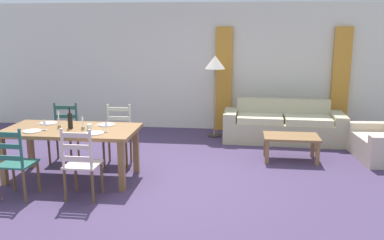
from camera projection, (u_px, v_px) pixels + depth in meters
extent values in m
cube|color=#443455|center=(162.00, 181.00, 5.89)|extent=(9.60, 9.60, 0.02)
cube|color=beige|center=(190.00, 67.00, 8.79)|extent=(9.60, 0.16, 2.70)
cube|color=orange|center=(224.00, 80.00, 8.62)|extent=(0.35, 0.08, 2.20)
cube|color=orange|center=(340.00, 81.00, 8.34)|extent=(0.35, 0.08, 2.20)
cube|color=olive|center=(71.00, 130.00, 5.83)|extent=(1.90, 0.96, 0.05)
cube|color=olive|center=(3.00, 161.00, 5.64)|extent=(0.08, 0.08, 0.70)
cube|color=olive|center=(122.00, 166.00, 5.44)|extent=(0.08, 0.08, 0.70)
cube|color=olive|center=(31.00, 146.00, 6.38)|extent=(0.08, 0.08, 0.70)
cube|color=olive|center=(136.00, 150.00, 6.18)|extent=(0.08, 0.08, 0.70)
cube|color=#245D51|center=(17.00, 164.00, 5.23)|extent=(0.43, 0.41, 0.03)
cylinder|color=brown|center=(14.00, 175.00, 5.47)|extent=(0.04, 0.04, 0.43)
cylinder|color=brown|center=(38.00, 177.00, 5.42)|extent=(0.04, 0.04, 0.43)
cylinder|color=brown|center=(24.00, 186.00, 5.09)|extent=(0.04, 0.04, 0.43)
cylinder|color=#245D51|center=(21.00, 148.00, 4.98)|extent=(0.04, 0.04, 0.50)
cube|color=#245D51|center=(8.00, 158.00, 5.04)|extent=(0.38, 0.04, 0.06)
cube|color=#245D51|center=(7.00, 146.00, 5.01)|extent=(0.38, 0.04, 0.06)
cube|color=#245D51|center=(6.00, 135.00, 4.97)|extent=(0.38, 0.04, 0.06)
cube|color=beige|center=(83.00, 165.00, 5.20)|extent=(0.42, 0.40, 0.03)
cylinder|color=brown|center=(76.00, 176.00, 5.43)|extent=(0.04, 0.04, 0.43)
cylinder|color=brown|center=(102.00, 177.00, 5.39)|extent=(0.04, 0.04, 0.43)
cylinder|color=brown|center=(65.00, 186.00, 5.10)|extent=(0.04, 0.04, 0.43)
cylinder|color=brown|center=(93.00, 187.00, 5.06)|extent=(0.04, 0.04, 0.43)
cylinder|color=beige|center=(62.00, 148.00, 5.00)|extent=(0.04, 0.04, 0.50)
cylinder|color=beige|center=(91.00, 149.00, 4.95)|extent=(0.04, 0.04, 0.50)
cube|color=beige|center=(77.00, 159.00, 5.00)|extent=(0.38, 0.03, 0.06)
cube|color=beige|center=(76.00, 147.00, 4.97)|extent=(0.38, 0.03, 0.06)
cube|color=beige|center=(76.00, 135.00, 4.94)|extent=(0.38, 0.03, 0.06)
cube|color=#25514B|center=(63.00, 135.00, 6.63)|extent=(0.44, 0.42, 0.03)
cylinder|color=brown|center=(71.00, 152.00, 6.50)|extent=(0.04, 0.04, 0.43)
cylinder|color=brown|center=(49.00, 152.00, 6.52)|extent=(0.04, 0.04, 0.43)
cylinder|color=brown|center=(78.00, 146.00, 6.83)|extent=(0.04, 0.04, 0.43)
cylinder|color=brown|center=(57.00, 146.00, 6.86)|extent=(0.04, 0.04, 0.43)
cylinder|color=#25514B|center=(76.00, 118.00, 6.73)|extent=(0.04, 0.04, 0.50)
cylinder|color=#25514B|center=(55.00, 117.00, 6.75)|extent=(0.04, 0.04, 0.50)
cube|color=#25514B|center=(66.00, 125.00, 6.77)|extent=(0.38, 0.05, 0.06)
cube|color=#25514B|center=(66.00, 116.00, 6.73)|extent=(0.38, 0.05, 0.06)
cube|color=#25514B|center=(65.00, 107.00, 6.70)|extent=(0.38, 0.05, 0.06)
cube|color=beige|center=(117.00, 138.00, 6.48)|extent=(0.45, 0.43, 0.03)
cylinder|color=brown|center=(127.00, 155.00, 6.36)|extent=(0.04, 0.04, 0.43)
cylinder|color=brown|center=(104.00, 155.00, 6.38)|extent=(0.04, 0.04, 0.43)
cylinder|color=brown|center=(131.00, 149.00, 6.69)|extent=(0.04, 0.04, 0.43)
cylinder|color=brown|center=(109.00, 148.00, 6.71)|extent=(0.04, 0.04, 0.43)
cylinder|color=beige|center=(130.00, 120.00, 6.58)|extent=(0.04, 0.04, 0.50)
cylinder|color=beige|center=(108.00, 119.00, 6.60)|extent=(0.04, 0.04, 0.50)
cube|color=beige|center=(119.00, 127.00, 6.62)|extent=(0.38, 0.05, 0.06)
cube|color=beige|center=(119.00, 118.00, 6.59)|extent=(0.38, 0.05, 0.06)
cube|color=beige|center=(119.00, 109.00, 6.55)|extent=(0.38, 0.05, 0.06)
cylinder|color=white|center=(32.00, 131.00, 5.63)|extent=(0.24, 0.24, 0.02)
cube|color=silver|center=(22.00, 131.00, 5.65)|extent=(0.03, 0.17, 0.01)
cylinder|color=white|center=(95.00, 133.00, 5.53)|extent=(0.24, 0.24, 0.02)
cube|color=silver|center=(84.00, 133.00, 5.54)|extent=(0.02, 0.17, 0.01)
cylinder|color=white|center=(49.00, 123.00, 6.12)|extent=(0.24, 0.24, 0.02)
cube|color=silver|center=(39.00, 123.00, 6.13)|extent=(0.02, 0.17, 0.01)
cylinder|color=white|center=(107.00, 125.00, 6.01)|extent=(0.24, 0.24, 0.02)
cube|color=silver|center=(97.00, 125.00, 6.03)|extent=(0.02, 0.17, 0.01)
cylinder|color=black|center=(70.00, 121.00, 5.81)|extent=(0.07, 0.07, 0.22)
cylinder|color=black|center=(69.00, 111.00, 5.78)|extent=(0.02, 0.02, 0.08)
cylinder|color=black|center=(69.00, 107.00, 5.77)|extent=(0.03, 0.03, 0.02)
cylinder|color=white|center=(45.00, 130.00, 5.74)|extent=(0.06, 0.06, 0.01)
cylinder|color=white|center=(45.00, 127.00, 5.73)|extent=(0.01, 0.01, 0.07)
cone|color=white|center=(44.00, 122.00, 5.71)|extent=(0.06, 0.06, 0.08)
cylinder|color=white|center=(106.00, 132.00, 5.64)|extent=(0.06, 0.06, 0.01)
cylinder|color=white|center=(106.00, 129.00, 5.63)|extent=(0.01, 0.01, 0.07)
cone|color=white|center=(106.00, 123.00, 5.61)|extent=(0.06, 0.06, 0.08)
cylinder|color=beige|center=(89.00, 127.00, 5.71)|extent=(0.07, 0.07, 0.09)
cylinder|color=#998C66|center=(59.00, 126.00, 5.86)|extent=(0.05, 0.05, 0.04)
cylinder|color=white|center=(59.00, 118.00, 5.83)|extent=(0.02, 0.02, 0.20)
cylinder|color=#998C66|center=(83.00, 128.00, 5.76)|extent=(0.05, 0.05, 0.04)
cylinder|color=white|center=(83.00, 122.00, 5.74)|extent=(0.02, 0.02, 0.15)
cube|color=#B5AE88|center=(283.00, 132.00, 7.89)|extent=(1.82, 0.85, 0.40)
cube|color=#B5AE88|center=(282.00, 118.00, 8.13)|extent=(1.81, 0.25, 0.80)
cube|color=#B5AE88|center=(338.00, 129.00, 7.72)|extent=(0.26, 0.81, 0.58)
cube|color=#B5AE88|center=(230.00, 125.00, 8.02)|extent=(0.26, 0.81, 0.58)
cube|color=beige|center=(308.00, 120.00, 7.72)|extent=(0.88, 0.67, 0.12)
cube|color=beige|center=(260.00, 118.00, 7.85)|extent=(0.88, 0.67, 0.12)
cube|color=olive|center=(291.00, 137.00, 6.73)|extent=(0.90, 0.56, 0.04)
cube|color=olive|center=(267.00, 152.00, 6.60)|extent=(0.06, 0.06, 0.38)
cube|color=olive|center=(318.00, 154.00, 6.50)|extent=(0.06, 0.06, 0.38)
cube|color=olive|center=(265.00, 144.00, 7.04)|extent=(0.06, 0.06, 0.38)
cube|color=olive|center=(313.00, 146.00, 6.95)|extent=(0.06, 0.06, 0.38)
cube|color=beige|center=(381.00, 148.00, 6.83)|extent=(0.86, 0.86, 0.38)
cube|color=beige|center=(371.00, 136.00, 7.30)|extent=(0.81, 0.24, 0.52)
cylinder|color=#332D28|center=(214.00, 135.00, 8.33)|extent=(0.28, 0.28, 0.03)
cylinder|color=gray|center=(215.00, 102.00, 8.18)|extent=(0.03, 0.03, 1.35)
cone|color=beige|center=(215.00, 62.00, 8.00)|extent=(0.40, 0.40, 0.26)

